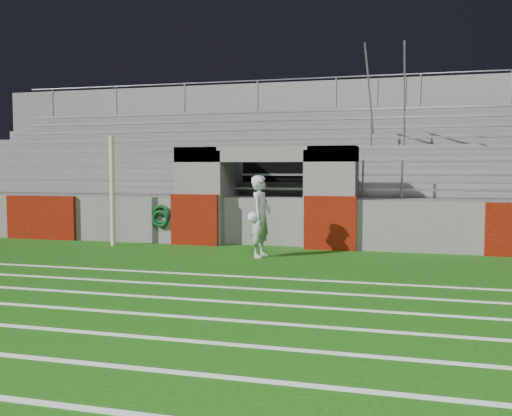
% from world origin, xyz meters
% --- Properties ---
extents(ground, '(90.00, 90.00, 0.00)m').
position_xyz_m(ground, '(0.00, 0.00, 0.00)').
color(ground, '#164A0C').
rests_on(ground, ground).
extents(field_post, '(0.13, 0.13, 2.88)m').
position_xyz_m(field_post, '(-3.82, 2.24, 1.44)').
color(field_post, beige).
rests_on(field_post, ground).
extents(field_markings, '(28.00, 8.09, 0.01)m').
position_xyz_m(field_markings, '(0.00, -5.00, 0.01)').
color(field_markings, white).
rests_on(field_markings, ground).
extents(stadium_structure, '(26.00, 8.48, 5.42)m').
position_xyz_m(stadium_structure, '(0.00, 7.97, 1.49)').
color(stadium_structure, '#5F5D5A').
rests_on(stadium_structure, ground).
extents(goalkeeper_with_ball, '(0.52, 0.73, 1.88)m').
position_xyz_m(goalkeeper_with_ball, '(0.42, 1.41, 0.94)').
color(goalkeeper_with_ball, '#B0B7BA').
rests_on(goalkeeper_with_ball, ground).
extents(hose_coil, '(0.54, 0.15, 0.62)m').
position_xyz_m(hose_coil, '(-2.77, 2.93, 0.74)').
color(hose_coil, '#0C3D17').
rests_on(hose_coil, ground).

